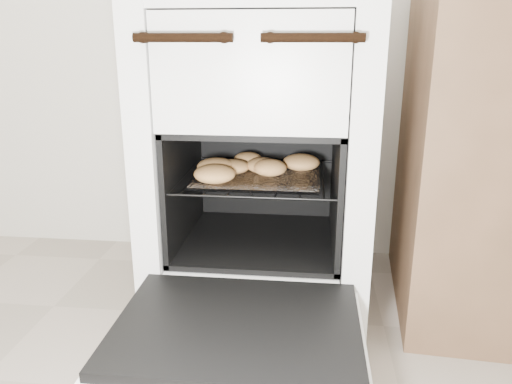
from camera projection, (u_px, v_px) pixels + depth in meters
stove at (261, 161)px, 1.46m from camera, size 0.60×0.66×0.91m
oven_door at (237, 330)px, 1.06m from camera, size 0.54×0.42×0.04m
oven_rack at (259, 176)px, 1.41m from camera, size 0.43×0.42×0.01m
foil_sheet at (258, 176)px, 1.39m from camera, size 0.34×0.30×0.01m
baked_rolls at (249, 166)px, 1.39m from camera, size 0.37×0.31×0.05m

